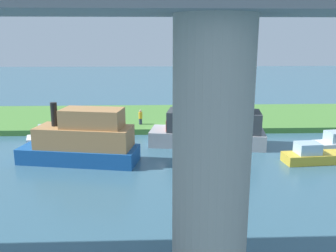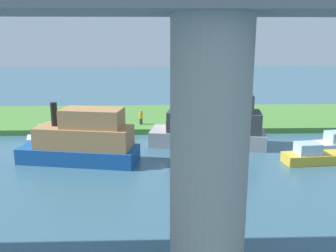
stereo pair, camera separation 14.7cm
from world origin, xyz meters
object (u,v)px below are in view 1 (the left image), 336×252
(mooring_post, at_px, (194,120))
(pontoon_yellow, at_px, (313,155))
(bridge_pylon, at_px, (212,154))
(person_on_bank, at_px, (140,117))
(motorboat_red, at_px, (57,137))
(motorboat_white, at_px, (82,141))
(skiff_small, at_px, (211,124))

(mooring_post, bearing_deg, pontoon_yellow, 126.43)
(bridge_pylon, bearing_deg, person_on_bank, -81.63)
(person_on_bank, height_order, motorboat_red, person_on_bank)
(pontoon_yellow, bearing_deg, motorboat_white, -2.75)
(mooring_post, height_order, skiff_small, skiff_small)
(bridge_pylon, xyz_separation_m, mooring_post, (-1.84, -21.53, -3.67))
(skiff_small, relative_size, motorboat_red, 1.82)
(skiff_small, xyz_separation_m, motorboat_red, (12.42, -0.73, -1.13))
(bridge_pylon, distance_m, pontoon_yellow, 15.40)
(bridge_pylon, xyz_separation_m, skiff_small, (-2.62, -16.30, -2.86))
(bridge_pylon, height_order, person_on_bank, bridge_pylon)
(bridge_pylon, distance_m, motorboat_red, 20.05)
(person_on_bank, xyz_separation_m, pontoon_yellow, (-12.20, 9.87, -0.69))
(mooring_post, relative_size, motorboat_red, 0.15)
(person_on_bank, xyz_separation_m, motorboat_red, (6.62, 4.65, -0.62))
(motorboat_red, bearing_deg, motorboat_white, 123.43)
(person_on_bank, relative_size, skiff_small, 0.15)
(person_on_bank, height_order, skiff_small, skiff_small)
(bridge_pylon, bearing_deg, motorboat_white, -61.35)
(motorboat_red, bearing_deg, person_on_bank, -144.89)
(mooring_post, relative_size, motorboat_white, 0.09)
(motorboat_white, height_order, motorboat_red, motorboat_white)
(motorboat_white, height_order, skiff_small, skiff_small)
(mooring_post, relative_size, skiff_small, 0.08)
(mooring_post, distance_m, pontoon_yellow, 12.08)
(motorboat_white, xyz_separation_m, motorboat_red, (2.94, -4.45, -0.95))
(bridge_pylon, distance_m, mooring_post, 21.92)
(bridge_pylon, xyz_separation_m, pontoon_yellow, (-9.01, -11.81, -4.06))
(motorboat_white, bearing_deg, motorboat_red, -56.57)
(person_on_bank, distance_m, skiff_small, 7.93)
(skiff_small, bearing_deg, motorboat_red, -3.36)
(person_on_bank, distance_m, pontoon_yellow, 15.71)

